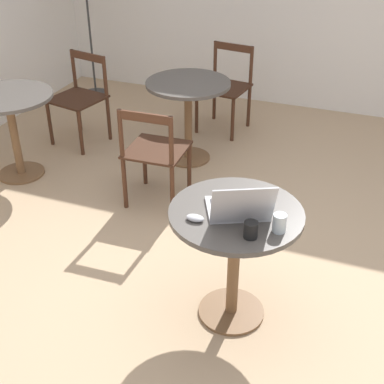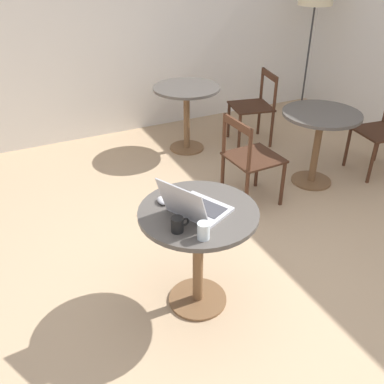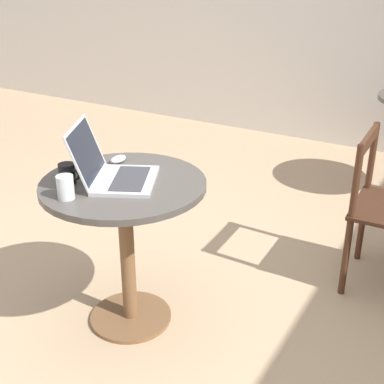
{
  "view_description": "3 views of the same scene",
  "coord_description": "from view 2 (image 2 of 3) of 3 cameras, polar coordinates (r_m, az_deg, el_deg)",
  "views": [
    {
      "loc": [
        -2.65,
        -0.56,
        2.38
      ],
      "look_at": [
        -0.13,
        0.39,
        0.72
      ],
      "focal_mm": 50.0,
      "sensor_mm": 36.0,
      "label": 1
    },
    {
      "loc": [
        -1.28,
        -1.88,
        2.21
      ],
      "look_at": [
        -0.12,
        0.48,
        0.63
      ],
      "focal_mm": 40.0,
      "sensor_mm": 36.0,
      "label": 2
    },
    {
      "loc": [
        1.09,
        -1.68,
        1.71
      ],
      "look_at": [
        -0.14,
        0.45,
        0.58
      ],
      "focal_mm": 50.0,
      "sensor_mm": 36.0,
      "label": 3
    }
  ],
  "objects": [
    {
      "name": "laptop",
      "position": [
        2.57,
        0.42,
        -1.97
      ],
      "size": [
        0.46,
        0.45,
        0.26
      ],
      "color": "#B7B7BC",
      "rests_on": "cafe_table_near"
    },
    {
      "name": "ground_plane",
      "position": [
        3.17,
        5.94,
        -13.34
      ],
      "size": [
        16.0,
        16.0,
        0.0
      ],
      "primitive_type": "plane",
      "color": "tan"
    },
    {
      "name": "chair_mid_right",
      "position": [
        4.91,
        24.13,
        7.29
      ],
      "size": [
        0.51,
        0.51,
        0.85
      ],
      "color": "#472819",
      "rests_on": "ground_plane"
    },
    {
      "name": "wall_back",
      "position": [
        5.33,
        -12.81,
        21.14
      ],
      "size": [
        9.4,
        0.06,
        2.7
      ],
      "color": "white",
      "rests_on": "ground_plane"
    },
    {
      "name": "mug",
      "position": [
        2.43,
        -1.92,
        -4.34
      ],
      "size": [
        0.11,
        0.07,
        0.09
      ],
      "color": "black",
      "rests_on": "cafe_table_near"
    },
    {
      "name": "chair_mid_left",
      "position": [
        3.95,
        7.73,
        4.33
      ],
      "size": [
        0.47,
        0.47,
        0.85
      ],
      "color": "#472819",
      "rests_on": "ground_plane"
    },
    {
      "name": "mouse",
      "position": [
        2.7,
        -3.96,
        -1.15
      ],
      "size": [
        0.06,
        0.1,
        0.03
      ],
      "color": "#B7B7BC",
      "rests_on": "cafe_table_near"
    },
    {
      "name": "chair_far_right",
      "position": [
        5.25,
        8.3,
        11.17
      ],
      "size": [
        0.54,
        0.54,
        0.85
      ],
      "color": "#472819",
      "rests_on": "ground_plane"
    },
    {
      "name": "cafe_table_near",
      "position": [
        2.73,
        0.83,
        -5.49
      ],
      "size": [
        0.75,
        0.75,
        0.75
      ],
      "color": "brown",
      "rests_on": "ground_plane"
    },
    {
      "name": "drinking_glass",
      "position": [
        2.37,
        1.54,
        -5.19
      ],
      "size": [
        0.07,
        0.07,
        0.1
      ],
      "color": "silver",
      "rests_on": "cafe_table_near"
    },
    {
      "name": "cafe_table_far",
      "position": [
        4.96,
        -0.74,
        11.97
      ],
      "size": [
        0.75,
        0.75,
        0.75
      ],
      "color": "brown",
      "rests_on": "ground_plane"
    },
    {
      "name": "floor_lamp",
      "position": [
        6.14,
        16.15,
        23.3
      ],
      "size": [
        0.43,
        0.43,
        1.67
      ],
      "color": "#333333",
      "rests_on": "ground_plane"
    },
    {
      "name": "cafe_table_mid",
      "position": [
        4.38,
        16.63,
        8.02
      ],
      "size": [
        0.75,
        0.75,
        0.75
      ],
      "color": "brown",
      "rests_on": "ground_plane"
    }
  ]
}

